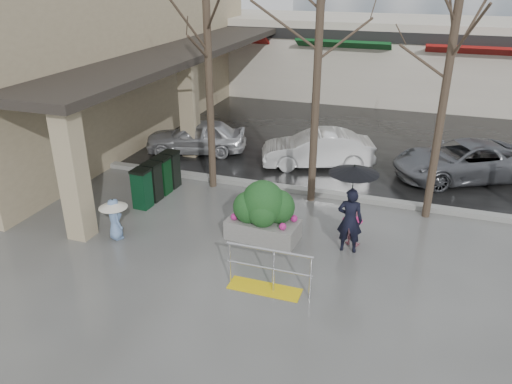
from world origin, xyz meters
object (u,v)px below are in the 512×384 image
Objects in this scene: child_pink at (352,225)px; planter at (264,211)px; child_blue at (114,214)px; car_c at (464,161)px; handrail at (267,275)px; tree_west at (207,18)px; woman at (351,202)px; news_boxes at (157,178)px; car_a at (196,136)px; car_b at (317,149)px; tree_midwest at (320,16)px; tree_mideast at (454,36)px.

child_pink is 0.50× the size of planter.
child_blue is at bearing 17.78° from child_pink.
planter is at bearing -125.57° from child_blue.
child_pink is at bearing -54.40° from car_c.
car_c is (4.15, 8.03, 0.25)m from handrail.
tree_west reaches higher than woman.
car_a reaches higher than news_boxes.
car_a is 0.97× the size of car_b.
tree_midwest reaches higher than handrail.
car_c is (2.78, 5.81, -0.70)m from woman.
woman reaches higher than car_b.
car_a is (-8.34, 2.70, -4.23)m from tree_mideast.
tree_mideast is 6.27m from planter.
tree_midwest is (3.20, 0.00, 0.15)m from tree_west.
news_boxes is 0.57× the size of car_a.
news_boxes is (-7.76, -1.27, -4.27)m from tree_mideast.
car_c reaches higher than child_pink.
tree_west is at bearing -23.63° from child_pink.
planter is at bearing 12.92° from child_pink.
tree_midwest is at bearing 76.77° from planter.
handrail is 0.50× the size of car_b.
woman is 5.92m from child_blue.
tree_midwest is at bearing 18.49° from news_boxes.
handrail is 0.27× the size of tree_midwest.
child_blue is at bearing -104.34° from tree_west.
child_pink is 8.23m from car_a.
handrail is at bearing -34.78° from news_boxes.
handrail is at bearing -123.19° from tree_mideast.
child_blue is 0.59× the size of planter.
car_b is at bearing -83.92° from child_blue.
tree_mideast reaches higher than child_pink.
planter is 0.49× the size of car_b.
tree_west is 1.78× the size of car_b.
tree_midwest is at bearing -80.74° from car_c.
car_b is (-3.76, 2.80, -4.23)m from tree_mideast.
woman is 2.05× the size of child_blue.
handrail is 4.46m from child_blue.
car_a is (-6.59, 4.92, 0.09)m from child_pink.
tree_midwest is 1.83× the size of car_b.
woman is 0.59× the size of car_b.
woman is 0.61× the size of car_a.
planter is at bearing -145.82° from tree_mideast.
car_a is 9.36m from car_c.
handrail is 0.28× the size of tree_west.
child_pink is (1.55, -2.22, -4.70)m from tree_midwest.
news_boxes is at bearing -49.16° from child_blue.
tree_west reaches higher than child_blue.
child_blue is (-5.73, -1.33, -0.65)m from woman.
planter is 7.69m from car_c.
car_a is (-0.58, 3.97, 0.04)m from news_boxes.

